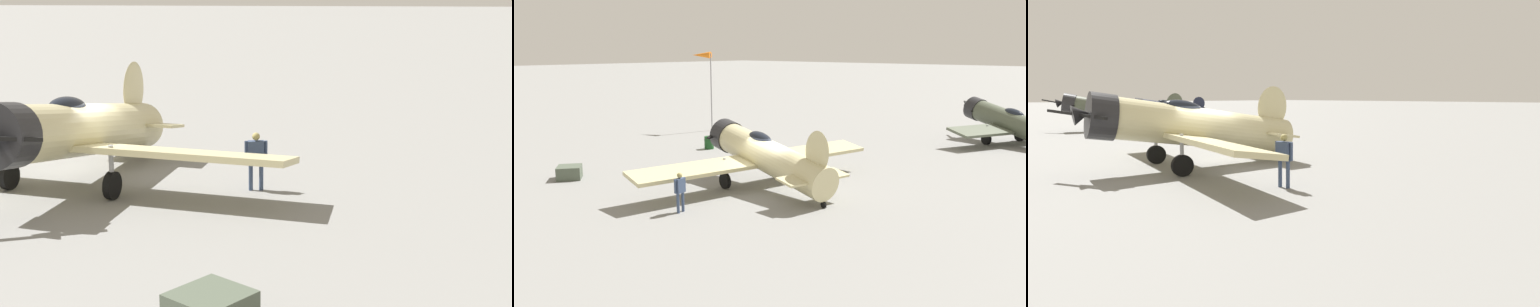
% 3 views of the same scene
% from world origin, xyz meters
% --- Properties ---
extents(ground_plane, '(400.00, 400.00, 0.00)m').
position_xyz_m(ground_plane, '(0.00, 0.00, 0.00)').
color(ground_plane, gray).
extents(airplane_foreground, '(9.33, 13.56, 3.44)m').
position_xyz_m(airplane_foreground, '(-0.48, 0.09, 1.65)').
color(airplane_foreground, beige).
rests_on(airplane_foreground, ground_plane).
extents(airplane_mid_apron, '(10.34, 10.22, 3.52)m').
position_xyz_m(airplane_mid_apron, '(5.12, 20.60, 1.46)').
color(airplane_mid_apron, '#4C5442').
rests_on(airplane_mid_apron, ground_plane).
extents(ground_crew_mechanic, '(0.32, 0.66, 1.72)m').
position_xyz_m(ground_crew_mechanic, '(-0.35, -5.27, 1.04)').
color(ground_crew_mechanic, '#384766').
rests_on(ground_crew_mechanic, ground_plane).
extents(equipment_crate, '(1.72, 1.71, 0.69)m').
position_xyz_m(equipment_crate, '(-9.38, -5.51, 0.35)').
color(equipment_crate, '#4C5647').
rests_on(equipment_crate, ground_plane).
extents(fuel_drum, '(0.68, 0.68, 0.87)m').
position_xyz_m(fuel_drum, '(-10.27, 5.15, 0.43)').
color(fuel_drum, '#19471E').
rests_on(fuel_drum, ground_plane).
extents(windsock_mast, '(1.77, 1.15, 6.54)m').
position_xyz_m(windsock_mast, '(-17.03, 10.58, 5.93)').
color(windsock_mast, gray).
rests_on(windsock_mast, ground_plane).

